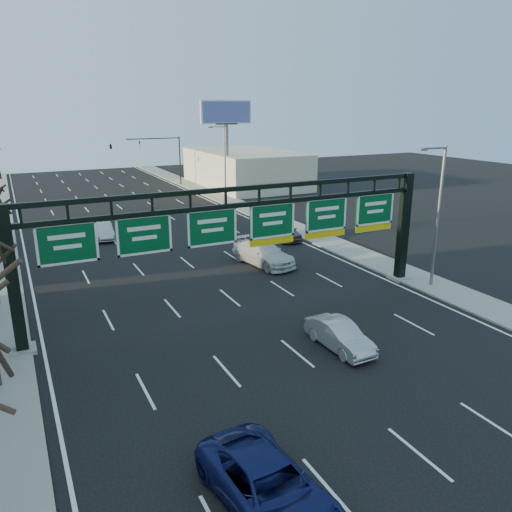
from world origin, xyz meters
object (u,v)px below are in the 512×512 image
sign_gantry (246,232)px  car_blue_suv (268,487)px  car_silver_sedan (340,335)px  car_white_wagon (263,253)px

sign_gantry → car_blue_suv: 15.52m
sign_gantry → car_silver_sedan: sign_gantry is taller
sign_gantry → car_silver_sedan: bearing=-73.2°
car_white_wagon → car_blue_suv: bearing=-127.9°
car_silver_sedan → car_white_wagon: bearing=76.5°
car_silver_sedan → car_white_wagon: (2.86, 13.56, 0.16)m
sign_gantry → car_white_wagon: (4.80, 7.11, -3.80)m
sign_gantry → car_silver_sedan: (1.95, -6.46, -3.95)m
car_white_wagon → car_silver_sedan: bearing=-112.8°
car_white_wagon → sign_gantry: bearing=-134.9°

